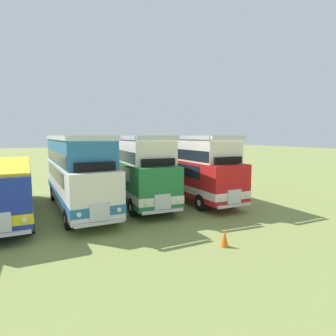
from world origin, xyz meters
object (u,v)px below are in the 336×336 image
at_px(bus_seventh_in_row, 136,168).
at_px(cone_near_end, 224,239).
at_px(bus_fifth_in_row, 6,185).
at_px(bus_eighth_in_row, 187,165).
at_px(bus_sixth_in_row, 77,171).

distance_m(bus_seventh_in_row, cone_near_end, 9.32).
height_order(bus_fifth_in_row, bus_eighth_in_row, bus_eighth_in_row).
height_order(bus_seventh_in_row, bus_eighth_in_row, same).
distance_m(bus_sixth_in_row, cone_near_end, 10.07).
relative_size(bus_sixth_in_row, cone_near_end, 15.57).
distance_m(bus_sixth_in_row, bus_eighth_in_row, 7.68).
relative_size(bus_sixth_in_row, bus_eighth_in_row, 1.00).
bearing_deg(bus_eighth_in_row, cone_near_end, -110.04).
height_order(bus_fifth_in_row, bus_sixth_in_row, bus_sixth_in_row).
height_order(bus_sixth_in_row, bus_seventh_in_row, same).
bearing_deg(cone_near_end, bus_seventh_in_row, 93.86).
bearing_deg(bus_seventh_in_row, bus_fifth_in_row, 179.76).
bearing_deg(cone_near_end, bus_eighth_in_row, 69.96).
bearing_deg(bus_fifth_in_row, cone_near_end, -47.68).
relative_size(bus_fifth_in_row, cone_near_end, 16.23).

